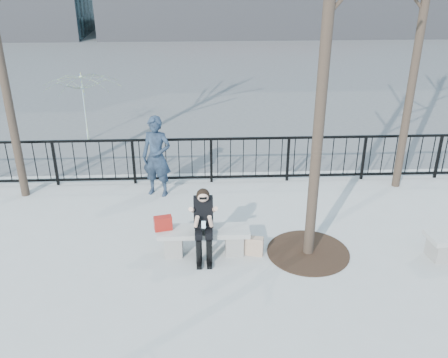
{
  "coord_description": "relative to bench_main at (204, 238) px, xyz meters",
  "views": [
    {
      "loc": [
        0.02,
        -7.7,
        5.11
      ],
      "look_at": [
        0.4,
        0.8,
        1.1
      ],
      "focal_mm": 40.0,
      "sensor_mm": 36.0,
      "label": 1
    }
  ],
  "objects": [
    {
      "name": "handbag",
      "position": [
        -0.72,
        0.02,
        0.32
      ],
      "size": [
        0.34,
        0.22,
        0.26
      ],
      "primitive_type": "cube",
      "rotation": [
        0.0,
        0.0,
        0.23
      ],
      "color": "maroon",
      "rests_on": "bench_main"
    },
    {
      "name": "ground",
      "position": [
        0.0,
        0.0,
        -0.3
      ],
      "size": [
        120.0,
        120.0,
        0.0
      ],
      "primitive_type": "plane",
      "color": "#9D9D98",
      "rests_on": "ground"
    },
    {
      "name": "seated_woman",
      "position": [
        0.0,
        -0.16,
        0.37
      ],
      "size": [
        0.5,
        0.64,
        1.34
      ],
      "color": "black",
      "rests_on": "ground"
    },
    {
      "name": "tree_grate",
      "position": [
        1.9,
        -0.1,
        -0.29
      ],
      "size": [
        1.5,
        1.5,
        0.02
      ],
      "primitive_type": "cylinder",
      "color": "black",
      "rests_on": "ground"
    },
    {
      "name": "shopping_bag",
      "position": [
        0.88,
        -0.1,
        -0.12
      ],
      "size": [
        0.39,
        0.22,
        0.35
      ],
      "primitive_type": "cube",
      "rotation": [
        0.0,
        0.0,
        -0.24
      ],
      "color": "#D0B293",
      "rests_on": "ground"
    },
    {
      "name": "bench_main",
      "position": [
        0.0,
        0.0,
        0.0
      ],
      "size": [
        1.65,
        0.46,
        0.49
      ],
      "color": "slate",
      "rests_on": "ground"
    },
    {
      "name": "vendor_umbrella",
      "position": [
        -3.26,
        5.88,
        0.69
      ],
      "size": [
        2.79,
        2.81,
        1.97
      ],
      "primitive_type": "imported",
      "rotation": [
        0.0,
        0.0,
        0.36
      ],
      "color": "#ECF536",
      "rests_on": "ground"
    },
    {
      "name": "railing",
      "position": [
        0.0,
        3.0,
        0.25
      ],
      "size": [
        14.0,
        0.06,
        1.1
      ],
      "color": "black",
      "rests_on": "ground"
    },
    {
      "name": "standing_man",
      "position": [
        -1.0,
        2.42,
        0.61
      ],
      "size": [
        0.76,
        0.62,
        1.82
      ],
      "primitive_type": "imported",
      "rotation": [
        0.0,
        0.0,
        -0.31
      ],
      "color": "black",
      "rests_on": "ground"
    },
    {
      "name": "street_surface",
      "position": [
        0.0,
        15.0,
        -0.3
      ],
      "size": [
        60.0,
        23.0,
        0.01
      ],
      "primitive_type": "cube",
      "color": "#474747",
      "rests_on": "ground"
    }
  ]
}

